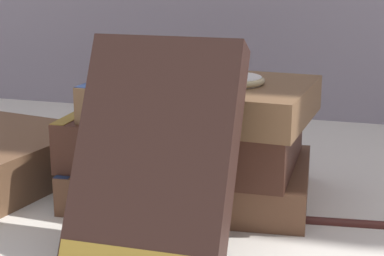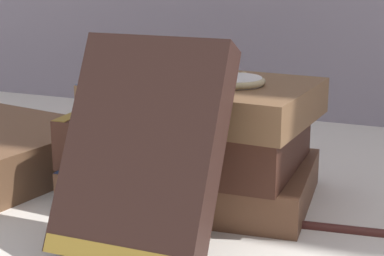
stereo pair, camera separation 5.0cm
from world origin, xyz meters
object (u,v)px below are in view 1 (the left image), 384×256
book_flat_middle (178,137)px  reading_glasses (174,152)px  pocket_watch (234,80)px  book_flat_bottom (186,178)px  book_leaning_front (155,160)px  fountain_pen (366,220)px  book_flat_top (198,98)px

book_flat_middle → reading_glasses: book_flat_middle is taller
pocket_watch → book_flat_bottom: bearing=169.6°
book_leaning_front → book_flat_middle: bearing=100.1°
fountain_pen → book_flat_middle: bearing=165.7°
book_leaning_front → reading_glasses: size_ratio=1.40×
book_flat_top → book_flat_middle: bearing=178.8°
book_leaning_front → reading_glasses: (-0.06, 0.23, -0.07)m
book_flat_bottom → fountain_pen: size_ratio=1.66×
book_leaning_front → fountain_pen: (0.13, 0.09, -0.06)m
book_leaning_front → fountain_pen: bearing=34.1°
book_flat_middle → fountain_pen: size_ratio=1.50×
book_flat_bottom → book_flat_middle: size_ratio=1.11×
book_flat_bottom → fountain_pen: bearing=-14.0°
book_flat_middle → reading_glasses: (-0.04, 0.11, -0.05)m
book_flat_bottom → book_flat_middle: (-0.01, -0.00, 0.04)m
fountain_pen → book_flat_bottom: bearing=164.7°
pocket_watch → reading_glasses: size_ratio=0.49×
book_leaning_front → pocket_watch: book_leaning_front is taller
book_leaning_front → pocket_watch: 0.12m
pocket_watch → fountain_pen: bearing=-8.3°
book_leaning_front → pocket_watch: size_ratio=2.87×
book_flat_top → fountain_pen: (0.14, -0.02, -0.08)m
book_flat_top → pocket_watch: pocket_watch is taller
book_flat_bottom → fountain_pen: (0.15, -0.02, -0.01)m
book_flat_top → book_leaning_front: size_ratio=1.21×
reading_glasses → fountain_pen: 0.24m
book_flat_top → book_leaning_front: (0.00, -0.11, -0.02)m
book_flat_bottom → pocket_watch: size_ratio=4.00×
pocket_watch → book_leaning_front: bearing=-104.7°
book_flat_middle → fountain_pen: 0.16m
reading_glasses → book_flat_middle: bearing=-67.9°
book_flat_middle → fountain_pen: (0.15, -0.02, -0.05)m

